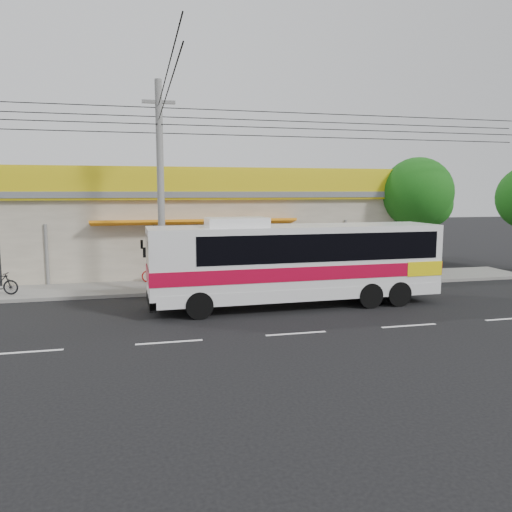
{
  "coord_description": "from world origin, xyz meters",
  "views": [
    {
      "loc": [
        -4.83,
        -17.24,
        4.51
      ],
      "look_at": [
        -0.24,
        2.0,
        1.94
      ],
      "focal_mm": 35.0,
      "sensor_mm": 36.0,
      "label": 1
    }
  ],
  "objects_px": {
    "coach_bus": "(301,258)",
    "tree_near": "(420,195)",
    "motorbike_red": "(159,273)",
    "utility_pole": "(159,119)"
  },
  "relations": [
    {
      "from": "coach_bus",
      "to": "tree_near",
      "type": "relative_size",
      "value": 1.82
    },
    {
      "from": "motorbike_red",
      "to": "utility_pole",
      "type": "xyz_separation_m",
      "value": [
        0.06,
        -2.7,
        6.88
      ]
    },
    {
      "from": "motorbike_red",
      "to": "coach_bus",
      "type": "bearing_deg",
      "value": -122.02
    },
    {
      "from": "coach_bus",
      "to": "motorbike_red",
      "type": "xyz_separation_m",
      "value": [
        -5.27,
        5.67,
        -1.3
      ]
    },
    {
      "from": "utility_pole",
      "to": "motorbike_red",
      "type": "bearing_deg",
      "value": 91.34
    },
    {
      "from": "coach_bus",
      "to": "tree_near",
      "type": "height_order",
      "value": "tree_near"
    },
    {
      "from": "motorbike_red",
      "to": "utility_pole",
      "type": "relative_size",
      "value": 0.05
    },
    {
      "from": "coach_bus",
      "to": "motorbike_red",
      "type": "relative_size",
      "value": 6.86
    },
    {
      "from": "utility_pole",
      "to": "tree_near",
      "type": "distance_m",
      "value": 14.61
    },
    {
      "from": "coach_bus",
      "to": "motorbike_red",
      "type": "height_order",
      "value": "coach_bus"
    }
  ]
}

